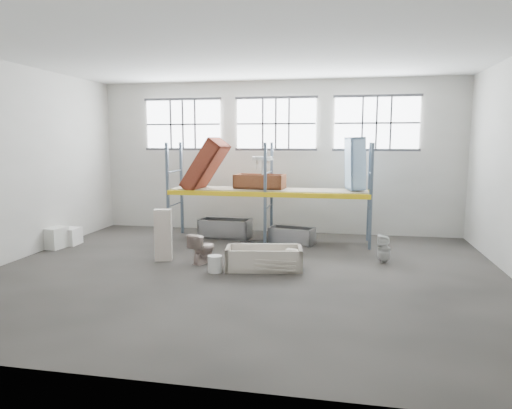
% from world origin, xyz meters
% --- Properties ---
extents(floor, '(12.00, 10.00, 0.10)m').
position_xyz_m(floor, '(0.00, 0.00, -0.05)').
color(floor, '#4D4843').
rests_on(floor, ground).
extents(ceiling, '(12.00, 10.00, 0.10)m').
position_xyz_m(ceiling, '(0.00, 0.00, 5.05)').
color(ceiling, silver).
rests_on(ceiling, ground).
extents(wall_back, '(12.00, 0.10, 5.00)m').
position_xyz_m(wall_back, '(0.00, 5.05, 2.50)').
color(wall_back, '#B5B3A9').
rests_on(wall_back, ground).
extents(wall_front, '(12.00, 0.10, 5.00)m').
position_xyz_m(wall_front, '(0.00, -5.05, 2.50)').
color(wall_front, beige).
rests_on(wall_front, ground).
extents(wall_left, '(0.10, 10.00, 5.00)m').
position_xyz_m(wall_left, '(-6.05, 0.00, 2.50)').
color(wall_left, '#9F9D94').
rests_on(wall_left, ground).
extents(window_left, '(2.60, 0.04, 1.60)m').
position_xyz_m(window_left, '(-3.20, 4.94, 3.60)').
color(window_left, white).
rests_on(window_left, wall_back).
extents(window_mid, '(2.60, 0.04, 1.60)m').
position_xyz_m(window_mid, '(0.00, 4.94, 3.60)').
color(window_mid, white).
rests_on(window_mid, wall_back).
extents(window_right, '(2.60, 0.04, 1.60)m').
position_xyz_m(window_right, '(3.20, 4.94, 3.60)').
color(window_right, white).
rests_on(window_right, wall_back).
extents(rack_upright_la, '(0.08, 0.08, 3.00)m').
position_xyz_m(rack_upright_la, '(-3.00, 2.90, 1.50)').
color(rack_upright_la, slate).
rests_on(rack_upright_la, floor).
extents(rack_upright_lb, '(0.08, 0.08, 3.00)m').
position_xyz_m(rack_upright_lb, '(-3.00, 4.10, 1.50)').
color(rack_upright_lb, slate).
rests_on(rack_upright_lb, floor).
extents(rack_upright_ma, '(0.08, 0.08, 3.00)m').
position_xyz_m(rack_upright_ma, '(0.00, 2.90, 1.50)').
color(rack_upright_ma, slate).
rests_on(rack_upright_ma, floor).
extents(rack_upright_mb, '(0.08, 0.08, 3.00)m').
position_xyz_m(rack_upright_mb, '(0.00, 4.10, 1.50)').
color(rack_upright_mb, slate).
rests_on(rack_upright_mb, floor).
extents(rack_upright_ra, '(0.08, 0.08, 3.00)m').
position_xyz_m(rack_upright_ra, '(3.00, 2.90, 1.50)').
color(rack_upright_ra, slate).
rests_on(rack_upright_ra, floor).
extents(rack_upright_rb, '(0.08, 0.08, 3.00)m').
position_xyz_m(rack_upright_rb, '(3.00, 4.10, 1.50)').
color(rack_upright_rb, slate).
rests_on(rack_upright_rb, floor).
extents(rack_beam_front, '(6.00, 0.10, 0.14)m').
position_xyz_m(rack_beam_front, '(0.00, 2.90, 1.50)').
color(rack_beam_front, yellow).
rests_on(rack_beam_front, floor).
extents(rack_beam_back, '(6.00, 0.10, 0.14)m').
position_xyz_m(rack_beam_back, '(0.00, 4.10, 1.50)').
color(rack_beam_back, yellow).
rests_on(rack_beam_back, floor).
extents(shelf_deck, '(5.90, 1.10, 0.03)m').
position_xyz_m(shelf_deck, '(0.00, 3.50, 1.58)').
color(shelf_deck, gray).
rests_on(shelf_deck, floor).
extents(wet_patch, '(1.80, 1.80, 0.00)m').
position_xyz_m(wet_patch, '(0.00, 2.70, 0.00)').
color(wet_patch, black).
rests_on(wet_patch, floor).
extents(bathtub_beige, '(1.92, 1.12, 0.53)m').
position_xyz_m(bathtub_beige, '(0.41, 0.40, 0.27)').
color(bathtub_beige, beige).
rests_on(bathtub_beige, floor).
extents(cistern_spare, '(0.42, 0.28, 0.36)m').
position_xyz_m(cistern_spare, '(1.10, 0.60, 0.28)').
color(cistern_spare, silver).
rests_on(cistern_spare, bathtub_beige).
extents(sink_in_tub, '(0.46, 0.46, 0.16)m').
position_xyz_m(sink_in_tub, '(0.51, 0.61, 0.16)').
color(sink_in_tub, '#F2E1C6').
rests_on(sink_in_tub, bathtub_beige).
extents(toilet_beige, '(0.67, 0.85, 0.76)m').
position_xyz_m(toilet_beige, '(-1.20, 0.65, 0.38)').
color(toilet_beige, '#C2AA9F').
rests_on(toilet_beige, floor).
extents(cistern_tall, '(0.48, 0.38, 1.33)m').
position_xyz_m(cistern_tall, '(-2.27, 0.70, 0.66)').
color(cistern_tall, beige).
rests_on(cistern_tall, floor).
extents(toilet_white, '(0.34, 0.33, 0.72)m').
position_xyz_m(toilet_white, '(3.28, 1.52, 0.36)').
color(toilet_white, silver).
rests_on(toilet_white, floor).
extents(steel_tub_left, '(1.64, 0.83, 0.59)m').
position_xyz_m(steel_tub_left, '(-1.42, 3.70, 0.29)').
color(steel_tub_left, '#9B9DA1').
rests_on(steel_tub_left, floor).
extents(steel_tub_right, '(1.43, 0.90, 0.48)m').
position_xyz_m(steel_tub_right, '(0.75, 3.26, 0.24)').
color(steel_tub_right, '#B1B2B8').
rests_on(steel_tub_right, floor).
extents(rust_tub_flat, '(1.57, 0.85, 0.43)m').
position_xyz_m(rust_tub_flat, '(-0.29, 3.59, 1.82)').
color(rust_tub_flat, brown).
rests_on(rust_tub_flat, shelf_deck).
extents(rust_tub_tilted, '(1.53, 1.05, 1.72)m').
position_xyz_m(rust_tub_tilted, '(-1.92, 3.26, 2.29)').
color(rust_tub_tilted, maroon).
rests_on(rust_tub_tilted, shelf_deck).
extents(sink_on_shelf, '(0.72, 0.64, 0.54)m').
position_xyz_m(sink_on_shelf, '(-0.14, 3.24, 2.09)').
color(sink_on_shelf, silver).
rests_on(sink_on_shelf, rust_tub_flat).
extents(blue_tub_upright, '(0.65, 0.81, 1.53)m').
position_xyz_m(blue_tub_upright, '(2.55, 3.56, 2.40)').
color(blue_tub_upright, '#A3CBF2').
rests_on(blue_tub_upright, shelf_deck).
extents(bucket, '(0.38, 0.38, 0.39)m').
position_xyz_m(bucket, '(-0.67, -0.09, 0.20)').
color(bucket, silver).
rests_on(bucket, floor).
extents(carton_near, '(0.78, 0.70, 0.60)m').
position_xyz_m(carton_near, '(-5.94, 1.39, 0.30)').
color(carton_near, silver).
rests_on(carton_near, floor).
extents(carton_far, '(0.61, 0.61, 0.49)m').
position_xyz_m(carton_far, '(-5.73, 1.85, 0.25)').
color(carton_far, silver).
rests_on(carton_far, floor).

